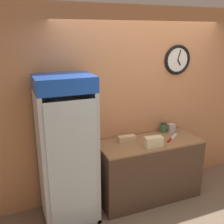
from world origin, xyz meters
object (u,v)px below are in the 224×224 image
chefs_knife (171,139)px  sandwich_stack_middle (154,139)px  sandwich_flat_left (127,138)px  napkin_dispenser (171,128)px  beverage_cooler (66,144)px  sandwich_stack_bottom (154,144)px  condiment_jar (163,128)px

chefs_knife → sandwich_stack_middle: bearing=-160.7°
sandwich_flat_left → napkin_dispenser: napkin_dispenser is taller
beverage_cooler → sandwich_stack_bottom: beverage_cooler is taller
condiment_jar → napkin_dispenser: bearing=-5.3°
napkin_dispenser → chefs_knife: bearing=-123.5°
sandwich_stack_middle → napkin_dispenser: 0.67m
beverage_cooler → sandwich_flat_left: beverage_cooler is taller
sandwich_stack_bottom → chefs_knife: sandwich_stack_bottom is taller
beverage_cooler → chefs_knife: bearing=-3.3°
beverage_cooler → condiment_jar: size_ratio=12.88×
beverage_cooler → chefs_knife: 1.51m
sandwich_flat_left → sandwich_stack_middle: bearing=-52.4°
sandwich_stack_bottom → condiment_jar: (0.41, 0.41, 0.04)m
sandwich_stack_middle → sandwich_flat_left: bearing=127.6°
sandwich_stack_middle → chefs_knife: sandwich_stack_middle is taller
sandwich_flat_left → condiment_jar: bearing=7.6°
beverage_cooler → sandwich_stack_middle: (1.13, -0.21, -0.04)m
sandwich_stack_middle → napkin_dispenser: sandwich_stack_middle is taller
sandwich_stack_middle → napkin_dispenser: (0.54, 0.39, -0.05)m
beverage_cooler → sandwich_stack_bottom: bearing=-10.8°
beverage_cooler → sandwich_flat_left: (0.89, 0.10, -0.11)m
sandwich_stack_middle → sandwich_stack_bottom: bearing=0.0°
beverage_cooler → chefs_knife: beverage_cooler is taller
chefs_knife → napkin_dispenser: napkin_dispenser is taller
sandwich_stack_bottom → condiment_jar: condiment_jar is taller
chefs_knife → condiment_jar: (0.04, 0.28, 0.06)m
sandwich_flat_left → beverage_cooler: bearing=-173.3°
beverage_cooler → napkin_dispenser: 1.69m
napkin_dispenser → sandwich_stack_bottom: bearing=-144.1°
napkin_dispenser → sandwich_stack_middle: bearing=-144.1°
sandwich_flat_left → chefs_knife: bearing=-17.1°
sandwich_stack_bottom → sandwich_stack_middle: (0.00, 0.00, 0.07)m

